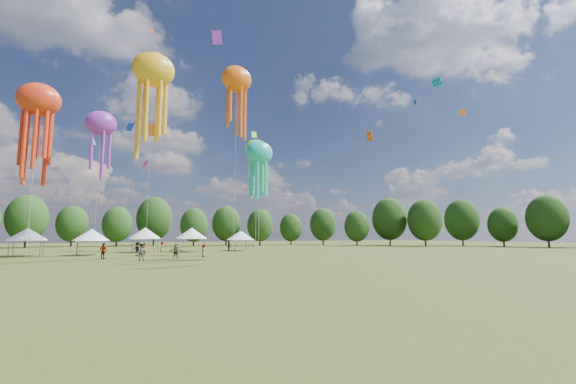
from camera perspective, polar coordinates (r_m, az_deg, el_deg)
name	(u,v)px	position (r m, az deg, el deg)	size (l,w,h in m)	color
ground	(459,321)	(14.38, 24.91, -17.58)	(300.00, 300.00, 0.00)	#384416
spectator_near	(141,252)	(44.34, -21.77, -8.66)	(0.93, 0.73, 1.92)	gray
spectators_far	(167,249)	(55.68, -18.15, -8.36)	(22.42, 20.17, 1.90)	gray
festival_tents	(149,234)	(64.30, -20.63, -6.11)	(37.38, 10.76, 4.14)	#47474C
show_kites	(167,109)	(56.42, -18.23, 12.12)	(32.94, 23.00, 32.29)	purple
small_kites	(190,36)	(59.76, -14.89, 22.27)	(69.11, 63.51, 43.25)	purple
treeline	(135,214)	(71.55, -22.50, -3.21)	(201.57, 95.24, 13.43)	#38281C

